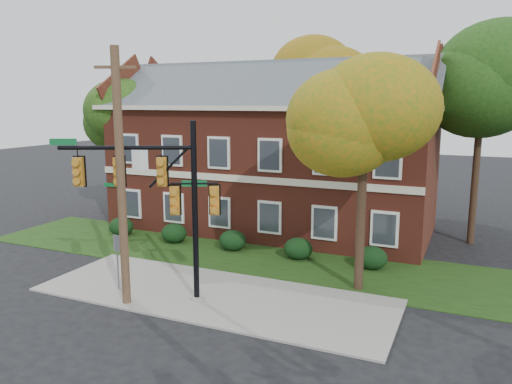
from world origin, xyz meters
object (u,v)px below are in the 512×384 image
at_px(apartment_building, 272,144).
at_px(hedge_left, 174,233).
at_px(hedge_center, 233,240).
at_px(sign_post, 117,253).
at_px(hedge_far_right, 372,258).
at_px(hedge_far_left, 121,227).
at_px(tree_far_rear, 332,81).
at_px(hedge_right, 298,249).
at_px(tree_near_right, 370,123).
at_px(tree_left_rear, 124,114).
at_px(utility_pole, 121,179).
at_px(tree_right_rear, 489,88).
at_px(traffic_signal, 161,192).

bearing_deg(apartment_building, hedge_left, -123.67).
height_order(hedge_center, sign_post, sign_post).
bearing_deg(hedge_far_right, apartment_building, 143.11).
distance_m(hedge_far_left, tree_far_rear, 17.61).
height_order(hedge_right, tree_near_right, tree_near_right).
height_order(tree_left_rear, utility_pole, utility_pole).
bearing_deg(tree_far_rear, sign_post, -98.83).
distance_m(tree_right_rear, tree_far_rear, 12.20).
height_order(apartment_building, hedge_center, apartment_building).
relative_size(hedge_right, traffic_signal, 0.21).
xyz_separation_m(hedge_left, hedge_right, (7.00, 0.00, 0.00)).
bearing_deg(tree_left_rear, hedge_center, -23.04).
distance_m(apartment_building, tree_right_rear, 11.77).
distance_m(tree_left_rear, tree_right_rear, 21.19).
xyz_separation_m(tree_left_rear, utility_pole, (9.17, -11.84, -1.94)).
height_order(hedge_center, tree_far_rear, tree_far_rear).
relative_size(hedge_right, sign_post, 0.61).
distance_m(hedge_center, tree_near_right, 9.90).
bearing_deg(apartment_building, hedge_far_right, -36.89).
distance_m(hedge_right, tree_near_right, 7.72).
relative_size(hedge_far_left, sign_post, 0.61).
bearing_deg(tree_right_rear, apartment_building, -175.67).
bearing_deg(hedge_center, utility_pole, -94.19).
bearing_deg(tree_near_right, tree_left_rear, 157.64).
bearing_deg(hedge_right, utility_pole, -117.82).
height_order(tree_right_rear, sign_post, tree_right_rear).
bearing_deg(tree_near_right, tree_far_rear, 110.27).
distance_m(apartment_building, hedge_far_left, 9.82).
bearing_deg(tree_right_rear, tree_left_rear, -174.64).
xyz_separation_m(hedge_left, hedge_center, (3.50, 0.00, 0.00)).
bearing_deg(hedge_left, hedge_center, 0.00).
bearing_deg(traffic_signal, tree_left_rear, 108.33).
bearing_deg(hedge_left, hedge_far_left, 180.00).
bearing_deg(hedge_far_left, tree_near_right, -11.27).
xyz_separation_m(tree_far_rear, utility_pole, (-1.91, -20.79, -4.10)).
distance_m(apartment_building, traffic_signal, 12.12).
bearing_deg(tree_near_right, hedge_far_left, 168.73).
height_order(hedge_center, tree_near_right, tree_near_right).
bearing_deg(traffic_signal, apartment_building, 67.76).
bearing_deg(traffic_signal, hedge_right, 41.75).
xyz_separation_m(apartment_building, tree_left_rear, (-9.73, -1.12, 1.69)).
distance_m(apartment_building, sign_post, 12.57).
bearing_deg(hedge_right, tree_left_rear, 162.63).
distance_m(traffic_signal, utility_pole, 1.49).
bearing_deg(apartment_building, tree_near_right, -48.23).
relative_size(hedge_far_right, traffic_signal, 0.21).
relative_size(hedge_far_right, sign_post, 0.61).
distance_m(tree_near_right, sign_post, 11.02).
relative_size(hedge_left, tree_left_rear, 0.16).
relative_size(apartment_building, sign_post, 8.23).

